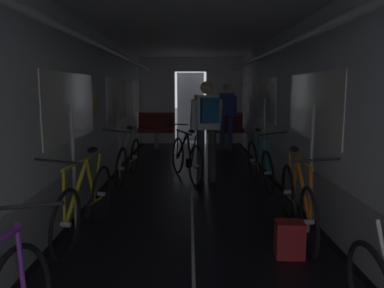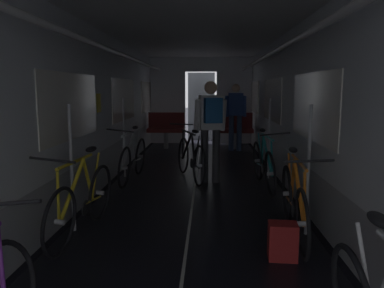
{
  "view_description": "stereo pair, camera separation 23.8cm",
  "coord_description": "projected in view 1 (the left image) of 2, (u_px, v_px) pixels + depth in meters",
  "views": [
    {
      "loc": [
        -0.03,
        -1.88,
        1.56
      ],
      "look_at": [
        0.0,
        3.01,
        0.85
      ],
      "focal_mm": 35.45,
      "sensor_mm": 36.0,
      "label": 1
    },
    {
      "loc": [
        0.2,
        -1.87,
        1.56
      ],
      "look_at": [
        0.0,
        3.01,
        0.85
      ],
      "focal_mm": 35.45,
      "sensor_mm": 36.0,
      "label": 2
    }
  ],
  "objects": [
    {
      "name": "bench_seat_far_right",
      "position": [
        225.0,
        127.0,
        10.0
      ],
      "size": [
        0.98,
        0.51,
        0.95
      ],
      "color": "gray",
      "rests_on": "ground"
    },
    {
      "name": "bicycle_black_in_aisle",
      "position": [
        186.0,
        157.0,
        6.56
      ],
      "size": [
        0.7,
        1.63,
        0.94
      ],
      "color": "black",
      "rests_on": "ground"
    },
    {
      "name": "person_cyclist_aisle",
      "position": [
        207.0,
        122.0,
        6.21
      ],
      "size": [
        0.56,
        0.45,
        1.69
      ],
      "color": "#2D2D33",
      "rests_on": "ground"
    },
    {
      "name": "bicycle_silver",
      "position": [
        128.0,
        159.0,
        6.41
      ],
      "size": [
        0.44,
        1.69,
        0.95
      ],
      "color": "black",
      "rests_on": "ground"
    },
    {
      "name": "bicycle_orange",
      "position": [
        297.0,
        201.0,
        4.02
      ],
      "size": [
        0.44,
        1.69,
        0.94
      ],
      "color": "black",
      "rests_on": "ground"
    },
    {
      "name": "backpack_on_floor",
      "position": [
        290.0,
        239.0,
        3.53
      ],
      "size": [
        0.27,
        0.22,
        0.34
      ],
      "primitive_type": "cube",
      "rotation": [
        0.0,
        0.0,
        -0.07
      ],
      "color": "maroon",
      "rests_on": "ground"
    },
    {
      "name": "train_car_shell",
      "position": [
        192.0,
        79.0,
        5.4
      ],
      "size": [
        3.14,
        12.34,
        2.57
      ],
      "color": "black",
      "rests_on": "ground"
    },
    {
      "name": "bicycle_teal",
      "position": [
        260.0,
        163.0,
        6.08
      ],
      "size": [
        0.44,
        1.69,
        0.95
      ],
      "color": "black",
      "rests_on": "ground"
    },
    {
      "name": "bicycle_yellow",
      "position": [
        86.0,
        202.0,
        3.96
      ],
      "size": [
        0.44,
        1.69,
        0.95
      ],
      "color": "black",
      "rests_on": "ground"
    },
    {
      "name": "person_standing_near_bench",
      "position": [
        226.0,
        112.0,
        9.56
      ],
      "size": [
        0.53,
        0.23,
        1.69
      ],
      "color": "#384C75",
      "rests_on": "ground"
    },
    {
      "name": "bench_seat_far_left",
      "position": [
        156.0,
        127.0,
        9.98
      ],
      "size": [
        0.98,
        0.51,
        0.95
      ],
      "color": "gray",
      "rests_on": "ground"
    }
  ]
}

